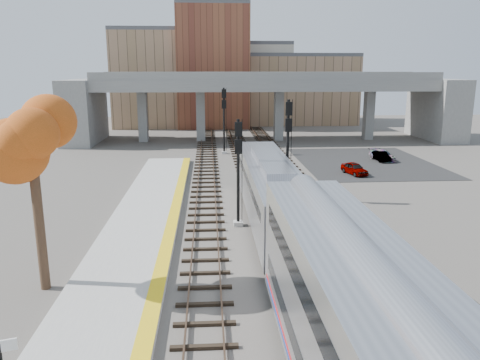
{
  "coord_description": "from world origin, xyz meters",
  "views": [
    {
      "loc": [
        -2.92,
        -20.85,
        9.9
      ],
      "look_at": [
        -0.83,
        10.17,
        2.5
      ],
      "focal_mm": 35.0,
      "sensor_mm": 36.0,
      "label": 1
    }
  ],
  "objects_px": {
    "tree": "(31,143)",
    "car_b": "(381,156)",
    "signal_mast_mid": "(288,150)",
    "signal_mast_near": "(238,175)",
    "locomotive": "(270,189)",
    "car_c": "(382,155)",
    "signal_mast_far": "(224,120)",
    "car_a": "(354,169)"
  },
  "relations": [
    {
      "from": "signal_mast_mid",
      "to": "signal_mast_far",
      "type": "bearing_deg",
      "value": 101.18
    },
    {
      "from": "signal_mast_far",
      "to": "signal_mast_mid",
      "type": "bearing_deg",
      "value": -78.82
    },
    {
      "from": "tree",
      "to": "car_b",
      "type": "relative_size",
      "value": 2.85
    },
    {
      "from": "locomotive",
      "to": "signal_mast_mid",
      "type": "height_order",
      "value": "signal_mast_mid"
    },
    {
      "from": "tree",
      "to": "car_a",
      "type": "distance_m",
      "value": 31.76
    },
    {
      "from": "signal_mast_near",
      "to": "car_a",
      "type": "distance_m",
      "value": 18.92
    },
    {
      "from": "locomotive",
      "to": "signal_mast_near",
      "type": "bearing_deg",
      "value": -164.73
    },
    {
      "from": "signal_mast_mid",
      "to": "car_a",
      "type": "distance_m",
      "value": 12.17
    },
    {
      "from": "locomotive",
      "to": "car_c",
      "type": "relative_size",
      "value": 4.93
    },
    {
      "from": "signal_mast_far",
      "to": "tree",
      "type": "relative_size",
      "value": 0.85
    },
    {
      "from": "signal_mast_near",
      "to": "car_c",
      "type": "xyz_separation_m",
      "value": [
        17.33,
        21.04,
        -2.79
      ]
    },
    {
      "from": "car_a",
      "to": "car_c",
      "type": "xyz_separation_m",
      "value": [
        5.25,
        6.75,
        -0.01
      ]
    },
    {
      "from": "car_a",
      "to": "signal_mast_mid",
      "type": "bearing_deg",
      "value": -148.0
    },
    {
      "from": "locomotive",
      "to": "car_b",
      "type": "xyz_separation_m",
      "value": [
        14.96,
        20.12,
        -1.71
      ]
    },
    {
      "from": "signal_mast_near",
      "to": "car_b",
      "type": "distance_m",
      "value": 26.97
    },
    {
      "from": "signal_mast_near",
      "to": "car_b",
      "type": "relative_size",
      "value": 2.14
    },
    {
      "from": "signal_mast_far",
      "to": "car_a",
      "type": "bearing_deg",
      "value": -45.26
    },
    {
      "from": "car_b",
      "to": "car_c",
      "type": "relative_size",
      "value": 0.83
    },
    {
      "from": "signal_mast_near",
      "to": "signal_mast_mid",
      "type": "height_order",
      "value": "signal_mast_mid"
    },
    {
      "from": "signal_mast_near",
      "to": "car_b",
      "type": "xyz_separation_m",
      "value": [
        17.06,
        20.7,
        -2.82
      ]
    },
    {
      "from": "car_a",
      "to": "car_b",
      "type": "bearing_deg",
      "value": 37.24
    },
    {
      "from": "locomotive",
      "to": "car_a",
      "type": "distance_m",
      "value": 17.05
    },
    {
      "from": "car_b",
      "to": "car_c",
      "type": "distance_m",
      "value": 0.44
    },
    {
      "from": "signal_mast_mid",
      "to": "car_a",
      "type": "bearing_deg",
      "value": 46.94
    },
    {
      "from": "tree",
      "to": "car_c",
      "type": "xyz_separation_m",
      "value": [
        26.8,
        29.24,
        -6.21
      ]
    },
    {
      "from": "signal_mast_mid",
      "to": "tree",
      "type": "bearing_deg",
      "value": -134.22
    },
    {
      "from": "car_a",
      "to": "tree",
      "type": "bearing_deg",
      "value": -148.73
    },
    {
      "from": "signal_mast_mid",
      "to": "car_b",
      "type": "xyz_separation_m",
      "value": [
        12.96,
        14.95,
        -3.38
      ]
    },
    {
      "from": "signal_mast_far",
      "to": "signal_mast_near",
      "type": "bearing_deg",
      "value": -90.0
    },
    {
      "from": "tree",
      "to": "car_b",
      "type": "xyz_separation_m",
      "value": [
        26.52,
        28.9,
        -6.24
      ]
    },
    {
      "from": "tree",
      "to": "car_c",
      "type": "distance_m",
      "value": 40.14
    },
    {
      "from": "locomotive",
      "to": "signal_mast_far",
      "type": "relative_size",
      "value": 2.45
    },
    {
      "from": "locomotive",
      "to": "car_b",
      "type": "height_order",
      "value": "locomotive"
    },
    {
      "from": "locomotive",
      "to": "signal_mast_mid",
      "type": "xyz_separation_m",
      "value": [
        2.0,
        5.17,
        1.67
      ]
    },
    {
      "from": "signal_mast_mid",
      "to": "car_b",
      "type": "height_order",
      "value": "signal_mast_mid"
    },
    {
      "from": "tree",
      "to": "car_c",
      "type": "bearing_deg",
      "value": 47.49
    },
    {
      "from": "signal_mast_mid",
      "to": "locomotive",
      "type": "bearing_deg",
      "value": -111.15
    },
    {
      "from": "locomotive",
      "to": "signal_mast_mid",
      "type": "bearing_deg",
      "value": 68.85
    },
    {
      "from": "tree",
      "to": "signal_mast_near",
      "type": "bearing_deg",
      "value": 40.89
    },
    {
      "from": "signal_mast_far",
      "to": "car_c",
      "type": "height_order",
      "value": "signal_mast_far"
    },
    {
      "from": "signal_mast_far",
      "to": "car_a",
      "type": "height_order",
      "value": "signal_mast_far"
    },
    {
      "from": "signal_mast_near",
      "to": "tree",
      "type": "xyz_separation_m",
      "value": [
        -9.47,
        -8.2,
        3.42
      ]
    }
  ]
}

